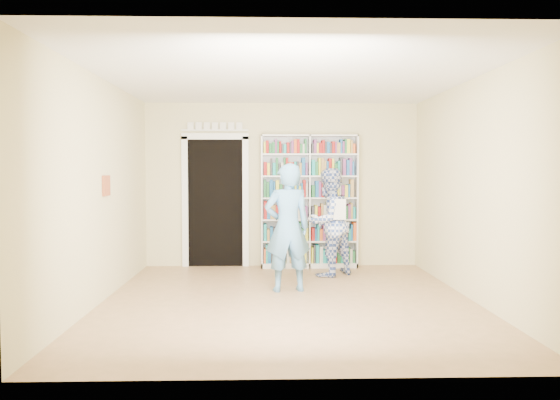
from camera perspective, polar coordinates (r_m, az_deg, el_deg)
name	(u,v)px	position (r m, az deg, el deg)	size (l,w,h in m)	color
floor	(288,301)	(6.74, 0.86, -10.50)	(5.00, 5.00, 0.00)	olive
ceiling	(288,77)	(6.65, 0.88, 12.75)	(5.00, 5.00, 0.00)	white
wall_back	(282,185)	(9.06, 0.19, 1.58)	(4.50, 4.50, 0.00)	beige
wall_left	(100,190)	(6.84, -18.31, 0.98)	(5.00, 5.00, 0.00)	beige
wall_right	(473,190)	(7.03, 19.53, 1.00)	(5.00, 5.00, 0.00)	beige
bookshelf	(309,201)	(8.94, 3.07, -0.08)	(1.57, 0.30, 2.17)	white
doorway	(215,195)	(9.07, -6.76, 0.49)	(1.10, 0.08, 2.43)	black
wall_art	(106,186)	(7.03, -17.69, 1.44)	(0.03, 0.25, 0.25)	brown
man_blue	(288,228)	(7.15, 0.79, -2.90)	(0.61, 0.40, 1.68)	#558EBE
man_plaid	(329,222)	(8.23, 5.10, -2.32)	(0.79, 0.61, 1.62)	#304A95
paper_sheet	(338,209)	(7.96, 6.13, -0.98)	(0.21, 0.01, 0.30)	white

